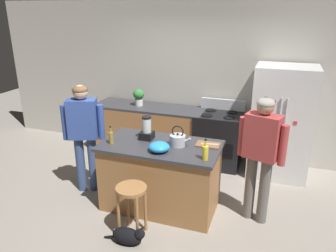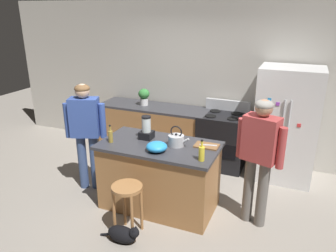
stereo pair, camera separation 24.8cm
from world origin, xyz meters
TOP-DOWN VIEW (x-y plane):
  - ground_plane at (0.00, 0.00)m, footprint 14.00×14.00m
  - back_wall at (0.00, 1.95)m, footprint 8.00×0.10m
  - kitchen_island at (0.00, 0.00)m, footprint 1.53×0.83m
  - back_counter_run at (-0.80, 1.55)m, footprint 2.00×0.64m
  - refrigerator at (1.45, 1.50)m, footprint 0.90×0.73m
  - stove_range at (0.48, 1.52)m, footprint 0.76×0.65m
  - person_by_island_left at (-1.17, 0.05)m, footprint 0.58×0.35m
  - person_by_sink_right at (1.24, 0.12)m, footprint 0.59×0.33m
  - bar_stool at (-0.10, -0.67)m, footprint 0.36×0.36m
  - cat at (-0.08, -0.85)m, footprint 0.52×0.18m
  - potted_plant at (-0.99, 1.55)m, footprint 0.20×0.20m
  - blender_appliance at (-0.24, 0.12)m, footprint 0.17×0.17m
  - bottle_vinegar at (-0.61, -0.17)m, footprint 0.06×0.06m
  - bottle_soda at (0.64, -0.25)m, footprint 0.07×0.07m
  - mixing_bowl at (0.06, -0.21)m, footprint 0.26×0.26m
  - tea_kettle at (0.22, 0.04)m, footprint 0.28×0.20m
  - cutting_board at (0.58, 0.17)m, footprint 0.30×0.20m
  - chef_knife at (0.60, 0.17)m, footprint 0.22×0.07m

SIDE VIEW (x-z plane):
  - ground_plane at x=0.00m, z-range 0.00..0.00m
  - cat at x=-0.08m, z-range -0.02..0.24m
  - back_counter_run at x=-0.80m, z-range 0.00..0.91m
  - kitchen_island at x=0.00m, z-range 0.00..0.91m
  - stove_range at x=0.48m, z-range -0.08..1.01m
  - bar_stool at x=-0.10m, z-range 0.18..0.82m
  - refrigerator at x=1.45m, z-range 0.00..1.76m
  - cutting_board at x=0.58m, z-range 0.91..0.93m
  - chef_knife at x=0.60m, z-range 0.93..0.93m
  - person_by_island_left at x=-1.17m, z-range 0.17..1.76m
  - mixing_bowl at x=0.06m, z-range 0.91..1.03m
  - person_by_sink_right at x=1.24m, z-range 0.17..1.78m
  - tea_kettle at x=0.22m, z-range 0.85..1.12m
  - bottle_vinegar at x=-0.61m, z-range 0.88..1.11m
  - bottle_soda at x=0.64m, z-range 0.87..1.13m
  - blender_appliance at x=-0.24m, z-range 0.88..1.20m
  - potted_plant at x=-0.99m, z-range 0.93..1.23m
  - back_wall at x=0.00m, z-range 0.00..2.70m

